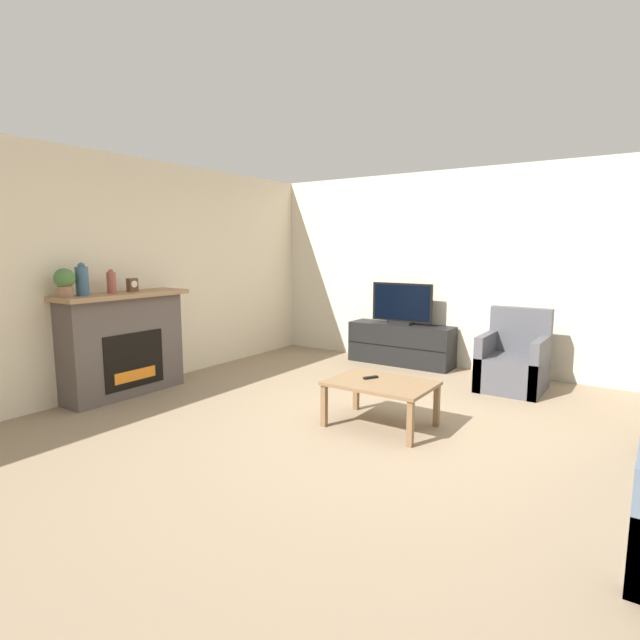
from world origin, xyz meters
name	(u,v)px	position (x,y,z in m)	size (l,w,h in m)	color
ground_plane	(369,432)	(0.00, 0.00, 0.00)	(24.00, 24.00, 0.00)	#89755B
wall_back	(474,271)	(0.00, 2.90, 1.35)	(12.00, 0.06, 2.70)	beige
wall_left	(146,273)	(-3.09, 0.00, 1.35)	(0.06, 12.00, 2.70)	beige
fireplace	(123,343)	(-2.87, -0.52, 0.59)	(0.51, 1.47, 1.17)	#564C47
mantel_vase_left	(82,280)	(-2.85, -0.96, 1.32)	(0.13, 0.13, 0.34)	#385670
mantel_vase_centre_left	(111,282)	(-2.85, -0.63, 1.29)	(0.10, 0.10, 0.26)	#994C3D
mantel_clock	(132,285)	(-2.85, -0.37, 1.24)	(0.08, 0.11, 0.15)	brown
potted_plant	(65,281)	(-2.85, -1.14, 1.33)	(0.20, 0.20, 0.29)	#936B4C
tv_stand	(401,344)	(-0.92, 2.62, 0.29)	(1.50, 0.43, 0.58)	black
tv	(402,305)	(-0.92, 2.62, 0.85)	(0.91, 0.18, 0.59)	black
armchair	(514,364)	(0.72, 2.20, 0.30)	(0.70, 0.76, 0.94)	#4C4C51
coffee_table	(381,387)	(0.01, 0.20, 0.38)	(0.95, 0.67, 0.43)	brown
remote	(371,377)	(-0.13, 0.25, 0.44)	(0.11, 0.15, 0.02)	black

